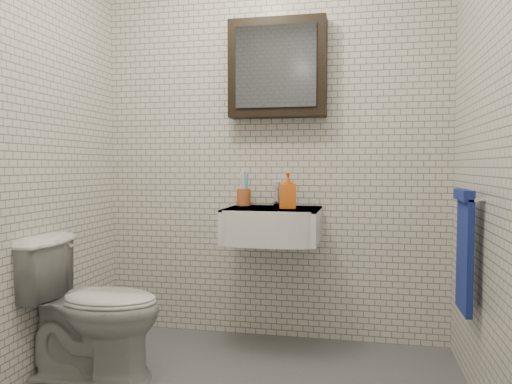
% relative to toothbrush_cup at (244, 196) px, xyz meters
% --- Properties ---
extents(room_shell, '(2.22, 2.02, 2.51)m').
position_rel_toothbrush_cup_xyz_m(room_shell, '(0.16, -0.92, 0.56)').
color(room_shell, silver).
rests_on(room_shell, ground).
extents(washbasin, '(0.55, 0.50, 0.20)m').
position_rel_toothbrush_cup_xyz_m(washbasin, '(0.21, -0.19, -0.15)').
color(washbasin, white).
rests_on(washbasin, room_shell).
extents(faucet, '(0.06, 0.20, 0.15)m').
position_rel_toothbrush_cup_xyz_m(faucet, '(0.21, 0.01, 0.01)').
color(faucet, silver).
rests_on(faucet, washbasin).
extents(mirror_cabinet, '(0.60, 0.15, 0.60)m').
position_rel_toothbrush_cup_xyz_m(mirror_cabinet, '(0.21, 0.00, 0.79)').
color(mirror_cabinet, black).
rests_on(mirror_cabinet, room_shell).
extents(towel_rail, '(0.09, 0.30, 0.58)m').
position_rel_toothbrush_cup_xyz_m(towel_rail, '(1.21, -0.57, -0.18)').
color(towel_rail, silver).
rests_on(towel_rail, room_shell).
extents(toothbrush_cup, '(0.09, 0.09, 0.23)m').
position_rel_toothbrush_cup_xyz_m(toothbrush_cup, '(0.00, 0.00, 0.00)').
color(toothbrush_cup, '#B5532D').
rests_on(toothbrush_cup, washbasin).
extents(soap_bottle, '(0.11, 0.11, 0.21)m').
position_rel_toothbrush_cup_xyz_m(soap_bottle, '(0.31, -0.16, 0.05)').
color(soap_bottle, orange).
rests_on(soap_bottle, washbasin).
extents(toilet, '(0.74, 0.44, 0.74)m').
position_rel_toothbrush_cup_xyz_m(toilet, '(-0.64, -0.74, -0.54)').
color(toilet, silver).
rests_on(toilet, ground).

